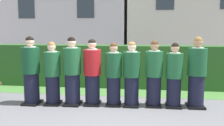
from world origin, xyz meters
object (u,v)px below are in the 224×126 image
student_front_row_2 (72,73)px  student_front_row_4 (114,76)px  student_in_red_blazer (92,74)px  student_front_row_6 (154,75)px  student_front_row_8 (197,74)px  student_front_row_0 (31,72)px  student_front_row_1 (52,75)px  student_front_row_7 (174,77)px  student_front_row_5 (132,76)px

student_front_row_2 → student_front_row_4: student_front_row_2 is taller
student_in_red_blazer → student_front_row_4: student_in_red_blazer is taller
student_front_row_6 → student_front_row_8: student_front_row_8 is taller
student_front_row_0 → student_front_row_1: student_front_row_0 is taller
student_front_row_1 → student_front_row_8: bearing=3.3°
student_front_row_0 → student_front_row_7: bearing=3.1°
student_front_row_0 → student_front_row_6: 3.02m
student_front_row_5 → student_front_row_8: 1.54m
student_front_row_4 → student_front_row_5: size_ratio=0.98×
student_in_red_blazer → student_front_row_7: (1.97, 0.06, -0.04)m
student_in_red_blazer → student_front_row_6: size_ratio=1.02×
student_front_row_0 → student_front_row_1: (0.54, 0.03, -0.06)m
student_in_red_blazer → student_front_row_8: (2.50, 0.11, 0.03)m
student_front_row_2 → student_in_red_blazer: bearing=7.9°
student_front_row_1 → student_front_row_6: size_ratio=0.98×
student_front_row_2 → student_front_row_7: student_front_row_2 is taller
student_front_row_5 → student_front_row_6: bearing=6.5°
student_front_row_5 → student_front_row_6: (0.53, 0.06, 0.01)m
student_front_row_7 → student_front_row_8: 0.53m
student_front_row_2 → student_front_row_4: bearing=4.7°
student_front_row_6 → student_front_row_8: size_ratio=0.94×
student_in_red_blazer → student_front_row_4: (0.53, 0.02, -0.04)m
student_front_row_2 → student_front_row_4: (1.01, 0.08, -0.07)m
student_in_red_blazer → student_front_row_8: student_front_row_8 is taller
student_front_row_8 → student_front_row_2: bearing=-176.6°
student_front_row_2 → student_in_red_blazer: student_front_row_2 is taller
student_front_row_4 → student_in_red_blazer: bearing=-178.3°
student_front_row_0 → student_front_row_6: student_front_row_0 is taller
student_front_row_4 → student_front_row_7: student_front_row_7 is taller
student_front_row_7 → student_front_row_2: bearing=-176.9°
student_in_red_blazer → student_front_row_4: 0.53m
student_front_row_4 → student_front_row_6: size_ratio=0.97×
student_front_row_6 → student_front_row_7: (0.47, -0.01, -0.02)m
student_front_row_4 → student_front_row_7: size_ratio=1.00×
student_in_red_blazer → student_front_row_5: size_ratio=1.04×
student_front_row_6 → student_front_row_7: size_ratio=1.03×
student_front_row_6 → student_front_row_7: bearing=-1.6°
student_in_red_blazer → student_front_row_4: bearing=1.7°
student_in_red_blazer → student_front_row_8: size_ratio=0.96×
student_front_row_0 → student_front_row_6: (3.02, 0.20, -0.05)m
student_front_row_6 → student_front_row_0: bearing=-176.2°
student_front_row_7 → student_front_row_6: bearing=178.4°
student_front_row_1 → student_front_row_2: size_ratio=0.93×
student_front_row_2 → student_front_row_6: 1.99m
student_front_row_1 → student_front_row_6: (2.48, 0.17, 0.02)m
student_front_row_0 → student_in_red_blazer: student_front_row_0 is taller
student_front_row_2 → student_front_row_6: (1.98, 0.15, -0.04)m
student_front_row_1 → student_front_row_6: student_front_row_6 is taller
student_front_row_2 → student_front_row_5: 1.45m
student_front_row_0 → student_front_row_8: size_ratio=1.00×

